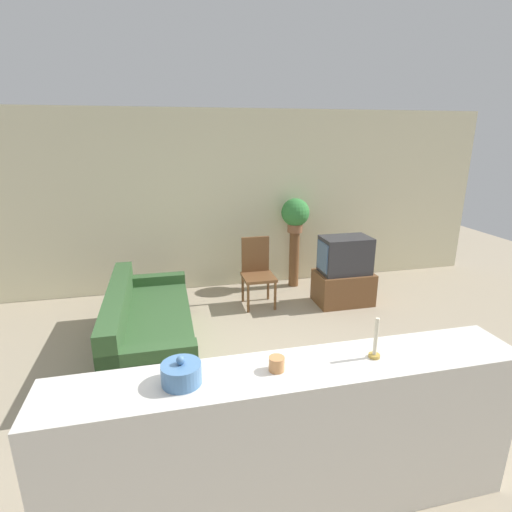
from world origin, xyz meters
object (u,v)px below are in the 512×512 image
television (345,255)px  decorative_bowl (181,373)px  wooden_chair (257,269)px  couch (148,329)px  potted_plant (295,214)px

television → decorative_bowl: 3.85m
decorative_bowl → wooden_chair: bearing=69.9°
couch → decorative_bowl: size_ratio=9.29×
decorative_bowl → potted_plant: bearing=63.2°
wooden_chair → couch: bearing=-145.6°
couch → wooden_chair: 1.81m
wooden_chair → potted_plant: 1.13m
couch → wooden_chair: (1.48, 1.02, 0.24)m
television → wooden_chair: size_ratio=0.72×
wooden_chair → decorative_bowl: 3.51m
television → potted_plant: potted_plant is taller
potted_plant → wooden_chair: bearing=-142.6°
wooden_chair → decorative_bowl: size_ratio=4.36×
television → wooden_chair: 1.24m
wooden_chair → potted_plant: bearing=37.4°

